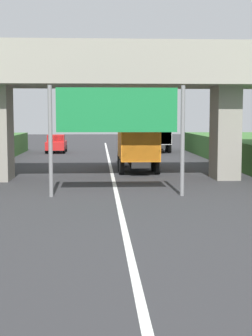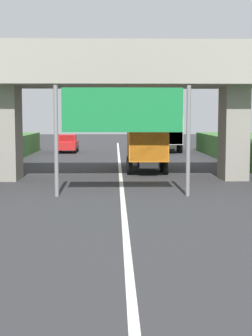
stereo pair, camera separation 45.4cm
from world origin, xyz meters
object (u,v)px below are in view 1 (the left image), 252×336
Objects in this scene: truck_green at (156,132)px; truck_orange at (137,140)px; overhead_highway_sign at (117,116)px; car_red at (56,144)px.

truck_green is 17.83m from truck_orange.
overhead_highway_sign is 0.81× the size of truck_green.
car_red is (-6.50, 16.34, -1.08)m from truck_orange.
truck_green is at bearing 7.16° from car_red.
overhead_highway_sign is 10.77m from truck_orange.
overhead_highway_sign reaches higher than truck_green.
overhead_highway_sign reaches higher than car_red.
car_red is at bearing 100.27° from overhead_highway_sign.
truck_green is 9.79m from car_red.
truck_green is 1.00× the size of truck_orange.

